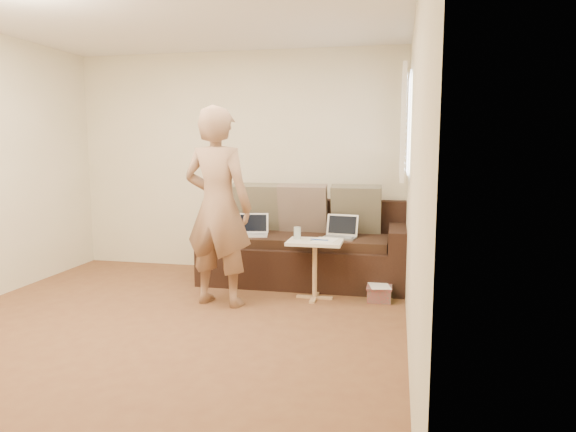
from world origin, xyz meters
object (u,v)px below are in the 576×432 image
object	(u,v)px
laptop_silver	(339,238)
side_table	(315,270)
drinking_glass	(297,233)
laptop_white	(252,236)
striped_box	(379,293)
person	(218,207)
sofa	(304,244)

from	to	relation	value
laptop_silver	side_table	world-z (taller)	laptop_silver
side_table	drinking_glass	world-z (taller)	drinking_glass
laptop_white	striped_box	distance (m)	1.52
laptop_silver	striped_box	distance (m)	0.77
person	striped_box	bearing A→B (deg)	-155.18
striped_box	person	bearing A→B (deg)	-164.73
sofa	laptop_silver	distance (m)	0.43
person	side_table	world-z (taller)	person
sofa	laptop_silver	world-z (taller)	sofa
laptop_white	drinking_glass	world-z (taller)	drinking_glass
sofa	striped_box	size ratio (longest dim) A/B	9.08
laptop_silver	laptop_white	xyz separation A→B (m)	(-0.95, -0.03, 0.00)
side_table	striped_box	size ratio (longest dim) A/B	2.40
laptop_silver	striped_box	xyz separation A→B (m)	(0.45, -0.45, -0.44)
sofa	side_table	bearing A→B (deg)	-70.54
laptop_white	person	size ratio (longest dim) A/B	0.18
laptop_white	sofa	bearing A→B (deg)	4.73
laptop_white	person	bearing A→B (deg)	-108.07
side_table	drinking_glass	distance (m)	0.40
person	striped_box	size ratio (longest dim) A/B	7.70
laptop_silver	laptop_white	distance (m)	0.95
person	drinking_glass	size ratio (longest dim) A/B	15.54
person	striped_box	world-z (taller)	person
drinking_glass	person	bearing A→B (deg)	-149.30
side_table	person	bearing A→B (deg)	-157.49
sofa	laptop_white	size ratio (longest dim) A/B	6.70
person	side_table	bearing A→B (deg)	-147.94
laptop_white	drinking_glass	xyz separation A→B (m)	(0.58, -0.42, 0.12)
laptop_white	striped_box	bearing A→B (deg)	-28.07
drinking_glass	striped_box	world-z (taller)	drinking_glass
laptop_silver	side_table	distance (m)	0.58
laptop_white	side_table	size ratio (longest dim) A/B	0.57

